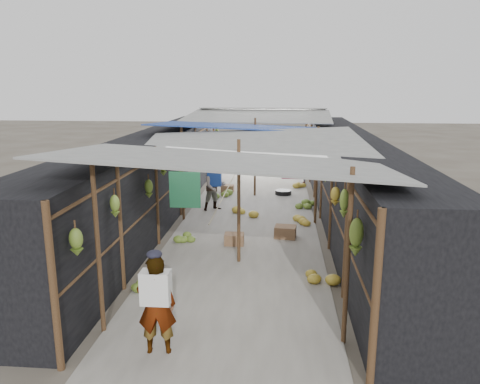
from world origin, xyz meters
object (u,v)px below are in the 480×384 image
(crate_near, at_px, (234,239))
(black_basin, at_px, (283,193))
(vendor_seated, at_px, (303,171))
(shopper_blue, at_px, (215,187))
(vendor_elderly, at_px, (157,305))

(crate_near, height_order, black_basin, crate_near)
(vendor_seated, bearing_deg, shopper_blue, -32.50)
(vendor_elderly, bearing_deg, shopper_blue, -95.18)
(black_basin, bearing_deg, shopper_blue, -133.65)
(black_basin, relative_size, vendor_seated, 0.56)
(vendor_elderly, height_order, shopper_blue, vendor_elderly)
(crate_near, relative_size, shopper_blue, 0.32)
(vendor_elderly, bearing_deg, vendor_seated, -109.44)
(black_basin, distance_m, shopper_blue, 3.02)
(crate_near, xyz_separation_m, vendor_elderly, (-0.62, -4.57, 0.59))
(crate_near, height_order, shopper_blue, shopper_blue)
(vendor_elderly, bearing_deg, crate_near, -104.88)
(crate_near, distance_m, shopper_blue, 3.20)
(crate_near, distance_m, vendor_elderly, 4.65)
(black_basin, xyz_separation_m, vendor_elderly, (-1.77, -9.73, 0.64))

